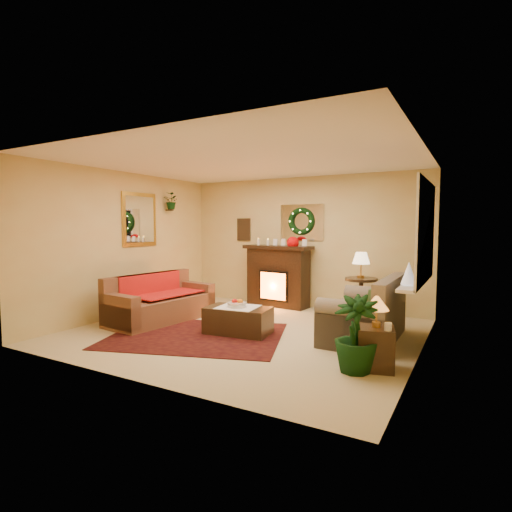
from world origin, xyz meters
The scene contains 31 objects.
floor centered at (0.00, 0.00, 0.00)m, with size 5.00×5.00×0.00m, color beige.
ceiling centered at (0.00, 0.00, 2.60)m, with size 5.00×5.00×0.00m, color white.
wall_back centered at (0.00, 2.25, 1.30)m, with size 5.00×5.00×0.00m, color #EFD88C.
wall_front centered at (0.00, -2.25, 1.30)m, with size 5.00×5.00×0.00m, color #EFD88C.
wall_left centered at (-2.50, 0.00, 1.30)m, with size 4.50×4.50×0.00m, color #EFD88C.
wall_right centered at (2.50, 0.00, 1.30)m, with size 4.50×4.50×0.00m, color #EFD88C.
area_rug centered at (-0.51, -0.56, 0.01)m, with size 2.49×1.87×0.01m, color maroon.
sofa centered at (-1.62, -0.09, 0.43)m, with size 0.82×1.86×0.80m, color brown.
red_throw centered at (-1.68, 0.07, 0.46)m, with size 0.81×1.31×0.02m, color #B1232D.
fireplace centered at (-0.43, 2.04, 0.55)m, with size 1.27×0.40×1.16m, color black.
poinsettia centered at (-0.09, 2.00, 1.30)m, with size 0.24×0.24×0.24m, color #DD0305.
mantel_candle_a centered at (-0.85, 1.99, 1.26)m, with size 0.07×0.07×0.20m, color #FFECC9.
mantel_candle_b centered at (-0.66, 2.03, 1.26)m, with size 0.06×0.06×0.18m, color white.
mantel_mirror centered at (0.00, 2.23, 1.70)m, with size 0.92×0.02×0.72m, color white.
wreath centered at (0.00, 2.19, 1.72)m, with size 0.55×0.55×0.11m, color #194719.
wall_art centered at (-1.35, 2.23, 1.55)m, with size 0.32×0.03×0.48m, color #381E11.
gold_mirror centered at (-2.48, 0.30, 1.75)m, with size 0.03×0.84×1.00m, color gold.
hanging_plant centered at (-2.34, 1.05, 1.97)m, with size 0.33×0.28×0.36m, color #194719.
loveseat centered at (1.69, 0.51, 0.42)m, with size 0.91×1.57×0.91m, color gray.
window_frame centered at (2.48, 0.55, 1.55)m, with size 0.03×1.86×1.36m, color white.
window_glass centered at (2.47, 0.55, 1.55)m, with size 0.02×1.70×1.22m, color black.
window_sill centered at (2.38, 0.55, 0.87)m, with size 0.22×1.86×0.04m, color white.
mini_tree centered at (2.35, 0.07, 1.04)m, with size 0.19×0.19×0.28m, color white.
sill_plant centered at (2.37, 1.27, 1.08)m, with size 0.30×0.24×0.55m, color black.
side_table_round centered at (1.35, 1.70, 0.33)m, with size 0.56×0.56×0.73m, color #422C16.
lamp_cream centered at (1.34, 1.68, 0.88)m, with size 0.30×0.30×0.46m, color beige.
end_table_square centered at (2.12, -0.65, 0.27)m, with size 0.39×0.39×0.48m, color #3A2112.
lamp_tiffany centered at (2.12, -0.63, 0.74)m, with size 0.28×0.28×0.40m, color orange.
coffee_table centered at (-0.03, -0.16, 0.21)m, with size 0.97×0.53×0.41m, color #372717.
fruit_bowl centered at (-0.04, -0.17, 0.45)m, with size 0.28×0.28×0.07m, color silver.
floor_palm centered at (1.94, -0.85, 0.45)m, with size 1.44×1.44×2.57m, color #165516.
Camera 1 is at (3.10, -5.20, 1.64)m, focal length 28.00 mm.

